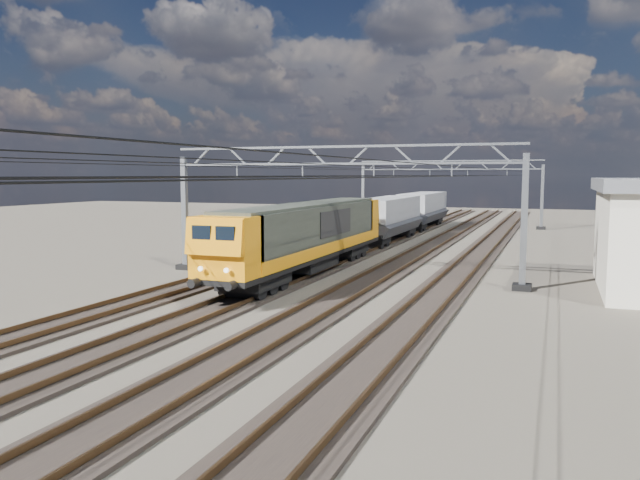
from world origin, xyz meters
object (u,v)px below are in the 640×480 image
(catenary_gantry_mid, at_px, (337,206))
(hopper_wagon_lead, at_px, (388,216))
(locomotive, at_px, (307,233))
(hopper_wagon_mid, at_px, (423,207))
(catenary_gantry_far, at_px, (448,190))

(catenary_gantry_mid, distance_m, hopper_wagon_lead, 18.54)
(catenary_gantry_mid, height_order, locomotive, catenary_gantry_mid)
(catenary_gantry_mid, xyz_separation_m, hopper_wagon_mid, (-2.00, 32.56, -1.67))
(catenary_gantry_far, bearing_deg, hopper_wagon_mid, -120.16)
(catenary_gantry_mid, xyz_separation_m, catenary_gantry_far, (0.00, 36.00, 0.00))
(catenary_gantry_far, distance_m, hopper_wagon_lead, 17.83)
(catenary_gantry_mid, distance_m, locomotive, 2.63)
(catenary_gantry_far, distance_m, locomotive, 35.43)
(locomotive, distance_m, hopper_wagon_lead, 17.70)
(catenary_gantry_mid, bearing_deg, locomotive, 161.68)
(catenary_gantry_far, xyz_separation_m, hopper_wagon_lead, (-2.00, -17.64, -1.67))
(locomotive, distance_m, hopper_wagon_mid, 31.90)
(catenary_gantry_far, distance_m, hopper_wagon_mid, 4.32)
(catenary_gantry_far, xyz_separation_m, locomotive, (-2.00, -35.34, -1.58))
(locomotive, height_order, hopper_wagon_mid, locomotive)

